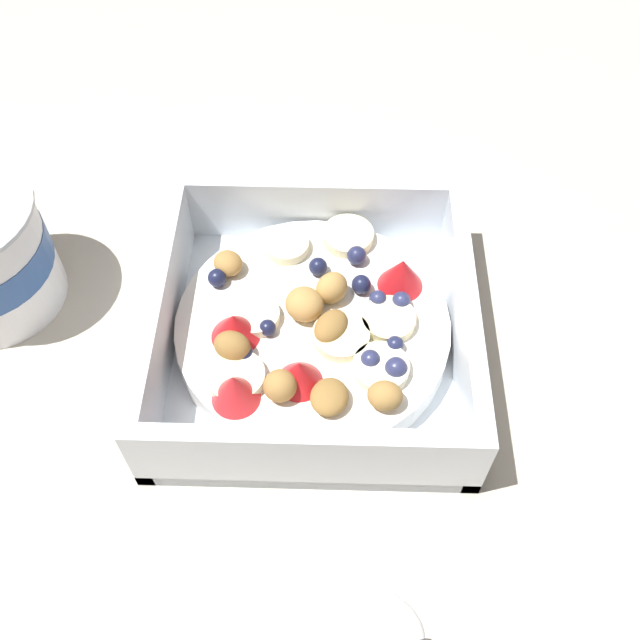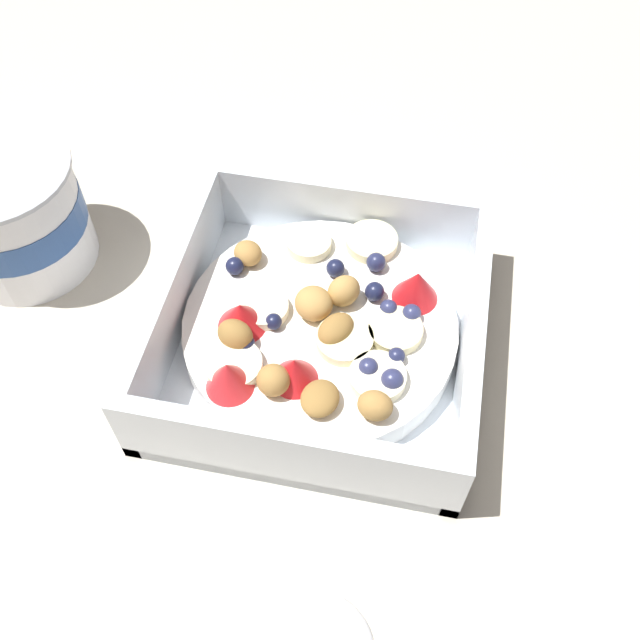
{
  "view_description": "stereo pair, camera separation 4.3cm",
  "coord_description": "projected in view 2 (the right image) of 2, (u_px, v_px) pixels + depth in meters",
  "views": [
    {
      "loc": [
        -0.23,
        0.0,
        0.38
      ],
      "look_at": [
        0.02,
        0.01,
        0.03
      ],
      "focal_mm": 40.07,
      "sensor_mm": 36.0,
      "label": 1
    },
    {
      "loc": [
        -0.23,
        -0.04,
        0.38
      ],
      "look_at": [
        0.02,
        0.01,
        0.03
      ],
      "focal_mm": 40.07,
      "sensor_mm": 36.0,
      "label": 2
    }
  ],
  "objects": [
    {
      "name": "ground_plane",
      "position": [
        331.0,
        376.0,
        0.44
      ],
      "size": [
        2.4,
        2.4,
        0.0
      ],
      "primitive_type": "plane",
      "color": "beige"
    },
    {
      "name": "fruit_bowl",
      "position": [
        319.0,
        331.0,
        0.44
      ],
      "size": [
        0.19,
        0.19,
        0.06
      ],
      "color": "white",
      "rests_on": "ground"
    },
    {
      "name": "yogurt_cup",
      "position": [
        13.0,
        214.0,
        0.46
      ],
      "size": [
        0.1,
        0.1,
        0.08
      ],
      "color": "white",
      "rests_on": "ground"
    }
  ]
}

